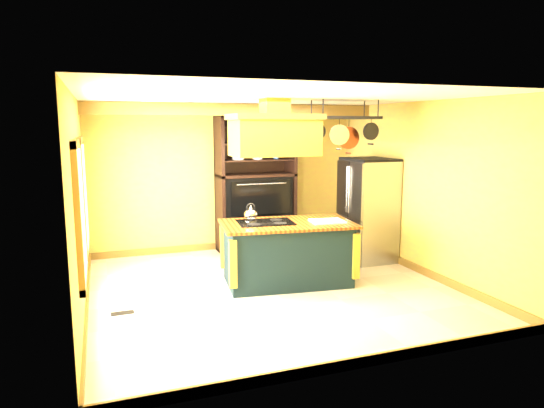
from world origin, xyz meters
TOP-DOWN VIEW (x-y plane):
  - floor at (0.00, 0.00)m, footprint 5.00×5.00m
  - ceiling at (0.00, 0.00)m, footprint 5.00×5.00m
  - wall_back at (0.00, 2.50)m, footprint 5.00×0.02m
  - wall_front at (0.00, -2.50)m, footprint 5.00×0.02m
  - wall_left at (-2.50, 0.00)m, footprint 0.02×5.00m
  - wall_right at (2.50, 0.00)m, footprint 0.02×5.00m
  - ceiling_beam at (0.00, 1.70)m, footprint 5.00×0.15m
  - window_near at (-2.47, -0.80)m, footprint 0.06×1.06m
  - window_far at (-2.47, 0.60)m, footprint 0.06×1.06m
  - kitchen_island at (0.32, 0.17)m, footprint 2.03×1.28m
  - range_hood at (0.12, 0.17)m, footprint 1.27×0.72m
  - pot_rack at (1.22, 0.17)m, footprint 1.05×0.50m
  - refrigerator at (2.10, 0.91)m, footprint 0.75×0.89m
  - hutch at (0.47, 2.23)m, footprint 1.43×0.64m
  - floor_register at (-2.07, -0.26)m, footprint 0.28×0.13m

SIDE VIEW (x-z plane):
  - floor at x=0.00m, z-range 0.00..0.00m
  - floor_register at x=-2.07m, z-range 0.00..0.01m
  - kitchen_island at x=0.32m, z-range -0.09..1.02m
  - refrigerator at x=2.10m, z-range -0.02..1.71m
  - hutch at x=0.47m, z-range -0.31..2.22m
  - wall_back at x=0.00m, z-range 0.00..2.70m
  - wall_front at x=0.00m, z-range 0.00..2.70m
  - wall_left at x=-2.50m, z-range 0.00..2.70m
  - wall_right at x=2.50m, z-range 0.00..2.70m
  - window_near at x=-2.47m, z-range 0.62..2.18m
  - window_far at x=-2.47m, z-range 0.62..2.18m
  - range_hood at x=0.12m, z-range 1.83..2.63m
  - pot_rack at x=1.22m, z-range 1.99..2.71m
  - ceiling_beam at x=0.00m, z-range 2.49..2.69m
  - ceiling at x=0.00m, z-range 2.70..2.70m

